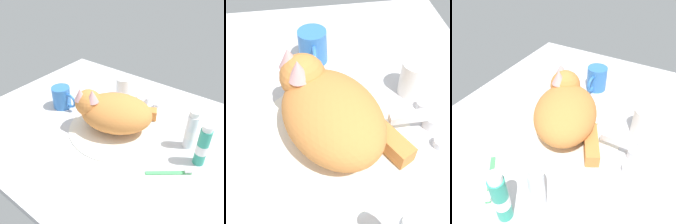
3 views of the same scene
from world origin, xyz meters
The scene contains 9 objects.
ground_plane centered at (0.00, 0.00, -1.50)cm, with size 110.00×82.50×3.00cm, color silver.
sink_basin centered at (0.00, 0.00, 0.42)cm, with size 34.71×34.71×0.85cm, color white.
faucet centered at (0.00, 19.96, 2.30)cm, with size 13.67×11.56×5.09cm.
cat centered at (-1.32, -0.49, 7.63)cm, with size 30.80×28.51×16.08cm.
coffee_mug centered at (-26.48, -1.38, 4.54)cm, with size 11.71×7.47×9.07cm.
rinse_cup centered at (-11.00, 20.84, 4.47)cm, with size 6.53×6.53×8.94cm.
toothpaste_bottle centered at (25.02, 7.02, 6.69)cm, with size 3.66×3.66×14.34cm.
mouthwash_bottle centered at (30.65, 1.81, 6.92)cm, with size 3.60×3.60×14.80cm.
toothbrush centered at (25.88, -7.26, 0.53)cm, with size 11.78×9.49×1.60cm.
Camera 3 is at (47.57, 26.69, 52.42)cm, focal length 38.30 mm.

